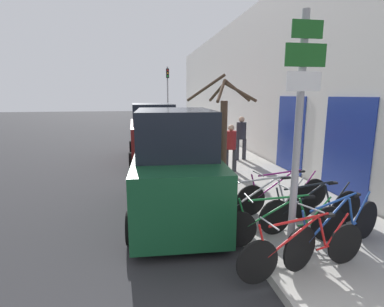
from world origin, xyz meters
TOP-DOWN VIEW (x-y plane):
  - ground_plane at (0.00, 11.20)m, footprint 80.00×80.00m
  - sidewalk_curb at (2.60, 14.00)m, footprint 3.20×32.00m
  - building_facade at (4.35, 13.92)m, footprint 0.23×32.00m
  - signpost at (1.46, 2.64)m, footprint 0.60×0.13m
  - bicycle_0 at (1.49, 2.32)m, footprint 2.16×0.51m
  - bicycle_1 at (2.33, 2.76)m, footprint 2.37×1.03m
  - bicycle_2 at (1.62, 3.17)m, footprint 2.29×0.44m
  - bicycle_3 at (2.47, 3.67)m, footprint 2.33×0.49m
  - bicycle_4 at (1.67, 4.07)m, footprint 2.39×0.44m
  - bicycle_5 at (2.32, 4.58)m, footprint 2.29×0.46m
  - parked_car_0 at (-0.04, 5.17)m, footprint 2.13×4.32m
  - parked_car_1 at (-0.22, 11.05)m, footprint 2.02×4.55m
  - pedestrian_near at (2.23, 8.22)m, footprint 0.41×0.35m
  - pedestrian_far at (3.21, 9.95)m, footprint 0.45×0.39m
  - street_tree at (1.46, 6.51)m, footprint 1.67×1.88m
  - traffic_light at (1.35, 20.40)m, footprint 0.20×0.30m

SIDE VIEW (x-z plane):
  - ground_plane at x=0.00m, z-range 0.00..0.00m
  - sidewalk_curb at x=2.60m, z-range 0.00..0.15m
  - bicycle_0 at x=1.49m, z-range 0.09..0.97m
  - bicycle_2 at x=1.62m, z-range 0.09..0.98m
  - bicycle_3 at x=2.47m, z-range 0.08..1.01m
  - bicycle_5 at x=2.32m, z-range 0.08..1.02m
  - bicycle_1 at x=2.33m, z-range 0.08..1.04m
  - bicycle_4 at x=1.67m, z-range 0.08..1.04m
  - pedestrian_near at x=2.23m, z-range 0.27..1.87m
  - parked_car_0 at x=-0.04m, z-range -0.12..2.29m
  - parked_car_1 at x=-0.22m, z-range -0.10..2.27m
  - pedestrian_far at x=3.21m, z-range 0.28..2.02m
  - street_tree at x=1.46m, z-range 0.19..3.30m
  - signpost at x=1.46m, z-range 0.35..4.05m
  - traffic_light at x=1.35m, z-range 0.78..5.28m
  - building_facade at x=4.35m, z-range -0.02..6.48m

